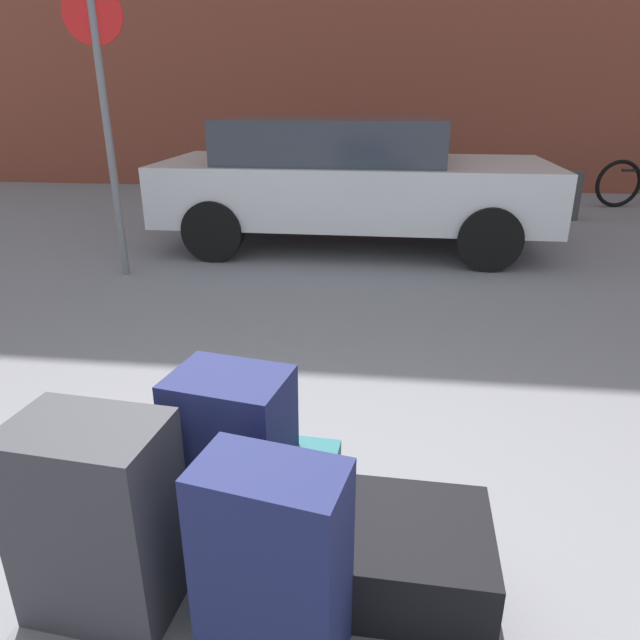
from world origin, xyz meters
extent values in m
cube|color=#4C4C51|center=(0.00, 0.00, 0.29)|extent=(1.31, 0.76, 0.10)
cylinder|color=black|center=(0.44, 0.26, 0.12)|extent=(0.24, 0.06, 0.24)
cylinder|color=black|center=(-0.44, 0.26, 0.12)|extent=(0.24, 0.06, 0.24)
cube|color=#144C51|center=(-0.14, 0.14, 0.50)|extent=(0.64, 0.34, 0.31)
cube|color=black|center=(0.36, 0.03, 0.44)|extent=(0.56, 0.43, 0.21)
cube|color=#2D2D33|center=(-0.43, -0.14, 0.63)|extent=(0.42, 0.31, 0.58)
cube|color=#191E47|center=(0.06, -0.23, 0.62)|extent=(0.39, 0.27, 0.56)
cube|color=#191E47|center=(-0.14, 0.14, 0.79)|extent=(0.38, 0.31, 0.28)
cube|color=silver|center=(-0.12, 5.36, 0.64)|extent=(4.31, 1.82, 0.64)
cube|color=#2D333D|center=(-0.37, 5.36, 1.19)|extent=(2.42, 1.60, 0.46)
cylinder|color=black|center=(1.31, 6.20, 0.32)|extent=(0.64, 0.22, 0.64)
cylinder|color=black|center=(1.30, 4.50, 0.32)|extent=(0.64, 0.22, 0.64)
cylinder|color=black|center=(-1.53, 6.21, 0.32)|extent=(0.64, 0.22, 0.64)
cylinder|color=black|center=(-1.54, 4.51, 0.32)|extent=(0.64, 0.22, 0.64)
torus|color=black|center=(3.78, 8.21, 0.36)|extent=(0.72, 0.18, 0.72)
cylinder|color=#383838|center=(2.82, 7.15, 0.33)|extent=(0.22, 0.22, 0.67)
cylinder|color=slate|center=(-2.27, 3.91, 1.27)|extent=(0.07, 0.07, 2.55)
cylinder|color=red|center=(-2.27, 3.91, 2.30)|extent=(0.49, 0.14, 0.50)
camera|label=1|loc=(0.30, -1.28, 1.69)|focal=32.29mm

